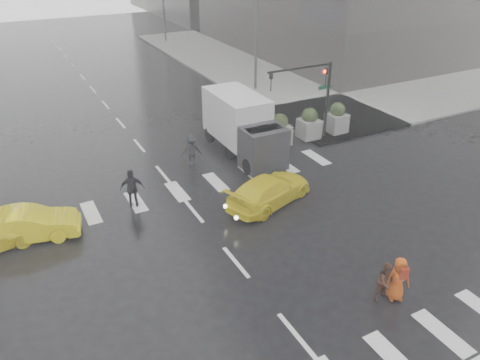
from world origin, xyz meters
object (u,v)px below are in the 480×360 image
traffic_signal_pole (314,87)px  pedestrian_brown (386,282)px  taxi_mid (27,225)px  pedestrian_orange (398,279)px  box_truck (243,125)px

traffic_signal_pole → pedestrian_brown: 13.46m
traffic_signal_pole → taxi_mid: bearing=-169.7°
pedestrian_brown → taxi_mid: 13.57m
pedestrian_brown → taxi_mid: size_ratio=0.36×
pedestrian_orange → taxi_mid: 13.95m
pedestrian_orange → taxi_mid: pedestrian_orange is taller
pedestrian_orange → box_truck: (0.95, 12.50, 0.87)m
traffic_signal_pole → pedestrian_brown: traffic_signal_pole is taller
pedestrian_brown → taxi_mid: (-10.01, 9.17, -0.06)m
pedestrian_orange → taxi_mid: (-10.38, 9.32, -0.15)m
taxi_mid → box_truck: 11.81m
box_truck → traffic_signal_pole: bearing=-4.2°
pedestrian_orange → traffic_signal_pole: bearing=91.3°
pedestrian_brown → traffic_signal_pole: bearing=65.3°
pedestrian_orange → taxi_mid: size_ratio=0.40×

